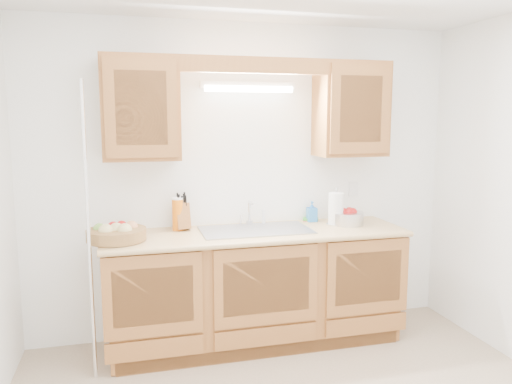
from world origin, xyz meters
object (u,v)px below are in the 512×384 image
object	(u,v)px
knife_block	(182,216)
paper_towel	(336,209)
apple_bowl	(347,217)
fruit_basket	(116,233)

from	to	relation	value
knife_block	paper_towel	bearing A→B (deg)	-13.81
knife_block	paper_towel	world-z (taller)	paper_towel
knife_block	apple_bowl	bearing A→B (deg)	-13.69
knife_block	paper_towel	size ratio (longest dim) A/B	0.96
apple_bowl	knife_block	bearing A→B (deg)	173.33
fruit_basket	knife_block	xyz separation A→B (m)	(0.49, 0.25, 0.05)
knife_block	apple_bowl	xyz separation A→B (m)	(1.32, -0.15, -0.05)
paper_towel	apple_bowl	bearing A→B (deg)	-5.12
knife_block	paper_towel	xyz separation A→B (m)	(1.22, -0.15, 0.02)
fruit_basket	paper_towel	world-z (taller)	paper_towel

